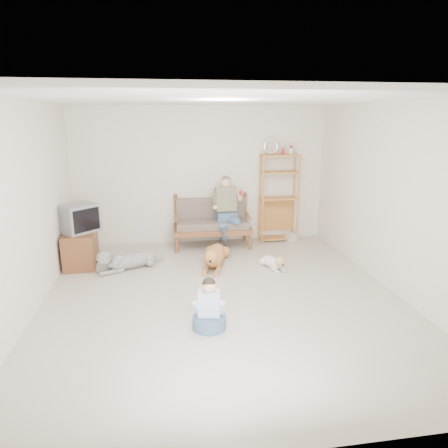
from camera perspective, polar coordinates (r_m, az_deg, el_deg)
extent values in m
plane|color=beige|center=(5.77, -0.21, -10.53)|extent=(5.50, 5.50, 0.00)
plane|color=white|center=(5.20, -0.24, 17.36)|extent=(5.50, 5.50, 0.00)
plane|color=beige|center=(8.01, -3.21, 6.89)|extent=(5.00, 0.00, 5.00)
plane|color=beige|center=(2.76, 8.50, -9.65)|extent=(5.00, 0.00, 5.00)
plane|color=beige|center=(5.54, -26.74, 1.53)|extent=(0.00, 5.50, 5.50)
plane|color=beige|center=(6.20, 23.30, 3.23)|extent=(0.00, 5.50, 5.50)
cube|color=brown|center=(7.85, -1.70, -0.75)|extent=(1.52, 0.75, 0.10)
cube|color=#6B5D52|center=(7.81, -1.70, 0.06)|extent=(1.40, 0.65, 0.13)
cube|color=#6B5D52|center=(7.99, -1.93, 2.14)|extent=(1.38, 0.17, 0.45)
cylinder|color=brown|center=(8.00, -2.00, 3.63)|extent=(1.40, 0.10, 0.05)
cylinder|color=brown|center=(7.57, -6.67, -3.04)|extent=(0.07, 0.07, 0.30)
cylinder|color=brown|center=(8.05, -6.92, 0.48)|extent=(0.07, 0.07, 0.95)
cylinder|color=brown|center=(7.74, 3.75, -2.55)|extent=(0.07, 0.07, 0.30)
cylinder|color=brown|center=(8.21, 2.89, 0.87)|extent=(0.07, 0.07, 0.95)
cube|color=#455C7F|center=(7.82, 0.36, 1.07)|extent=(0.38, 0.36, 0.19)
cube|color=#7B7456|center=(7.84, 0.25, 3.58)|extent=(0.40, 0.27, 0.50)
sphere|color=tan|center=(7.75, 0.29, 5.93)|extent=(0.20, 0.20, 0.20)
sphere|color=#544F4A|center=(7.76, 0.26, 6.23)|extent=(0.18, 0.18, 0.18)
cylinder|color=red|center=(7.65, 2.39, 4.50)|extent=(0.07, 0.07, 0.09)
cube|color=#BA763A|center=(8.06, 8.04, 9.72)|extent=(0.75, 0.30, 0.03)
torus|color=silver|center=(8.00, 6.71, 10.91)|extent=(0.31, 0.05, 0.31)
cone|color=red|center=(8.07, 8.40, 10.39)|extent=(0.10, 0.10, 0.16)
cylinder|color=#BA763A|center=(7.96, 5.59, 3.40)|extent=(0.04, 0.04, 1.77)
cylinder|color=#BA763A|center=(8.23, 5.10, 3.80)|extent=(0.04, 0.04, 1.77)
cylinder|color=#BA763A|center=(8.17, 10.55, 3.52)|extent=(0.04, 0.04, 1.77)
cylinder|color=#BA763A|center=(8.43, 9.92, 3.91)|extent=(0.04, 0.04, 1.77)
cube|color=white|center=(8.38, 9.60, -1.87)|extent=(0.27, 0.23, 0.15)
cube|color=brown|center=(7.34, -19.77, -3.21)|extent=(0.54, 0.92, 0.60)
cube|color=brown|center=(7.19, -21.97, -3.81)|extent=(0.04, 0.40, 0.50)
cube|color=brown|center=(7.59, -21.26, -2.74)|extent=(0.04, 0.40, 0.50)
cube|color=slate|center=(7.16, -20.04, 0.80)|extent=(0.73, 0.72, 0.47)
cube|color=black|center=(6.98, -19.04, 0.52)|extent=(0.37, 0.34, 0.38)
cube|color=silver|center=(8.19, -11.83, -0.75)|extent=(0.12, 0.02, 0.08)
ellipsoid|color=#C98245|center=(7.02, -1.24, -4.42)|extent=(0.57, 0.99, 0.29)
sphere|color=#C98245|center=(6.75, -1.55, -5.06)|extent=(0.29, 0.29, 0.29)
sphere|color=#C98245|center=(6.49, -1.85, -4.71)|extent=(0.23, 0.23, 0.23)
ellipsoid|color=#C98245|center=(6.40, -1.98, -5.23)|extent=(0.14, 0.19, 0.09)
cylinder|color=#C98245|center=(7.49, -0.76, -3.86)|extent=(0.08, 0.38, 0.05)
ellipsoid|color=#C98245|center=(6.52, -2.53, -4.62)|extent=(0.07, 0.08, 0.11)
ellipsoid|color=#C98245|center=(6.50, -1.11, -4.67)|extent=(0.07, 0.08, 0.11)
ellipsoid|color=silver|center=(6.98, -12.91, -5.06)|extent=(0.94, 0.66, 0.27)
sphere|color=silver|center=(6.89, -15.00, -5.31)|extent=(0.27, 0.27, 0.27)
sphere|color=silver|center=(6.79, -16.84, -4.72)|extent=(0.23, 0.23, 0.23)
ellipsoid|color=silver|center=(6.77, -17.66, -5.05)|extent=(0.19, 0.16, 0.09)
cylinder|color=silver|center=(7.16, -9.54, -5.02)|extent=(0.28, 0.28, 0.04)
ellipsoid|color=silver|center=(6.87, -16.86, -4.49)|extent=(0.09, 0.08, 0.11)
ellipsoid|color=silver|center=(6.72, -16.44, -4.89)|extent=(0.09, 0.08, 0.11)
ellipsoid|color=white|center=(6.89, 6.77, -5.41)|extent=(0.35, 0.51, 0.18)
sphere|color=white|center=(6.78, 7.44, -5.68)|extent=(0.18, 0.18, 0.18)
sphere|color=tan|center=(6.66, 8.03, -5.35)|extent=(0.17, 0.17, 0.17)
ellipsoid|color=tan|center=(6.61, 8.40, -5.68)|extent=(0.11, 0.14, 0.06)
cylinder|color=white|center=(7.09, 5.70, -5.25)|extent=(0.14, 0.16, 0.03)
cone|color=tan|center=(6.62, 7.55, -4.99)|extent=(0.05, 0.05, 0.06)
cone|color=tan|center=(6.69, 8.37, -4.82)|extent=(0.05, 0.05, 0.06)
torus|color=red|center=(6.68, 7.91, -5.39)|extent=(0.15, 0.15, 0.02)
cylinder|color=#455C7F|center=(5.01, -2.11, -13.83)|extent=(0.41, 0.41, 0.15)
cube|color=silver|center=(4.91, -2.17, -11.23)|extent=(0.29, 0.21, 0.32)
sphere|color=tan|center=(4.80, -2.17, -8.91)|extent=(0.17, 0.17, 0.17)
sphere|color=black|center=(4.79, -2.18, -8.55)|extent=(0.16, 0.16, 0.16)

